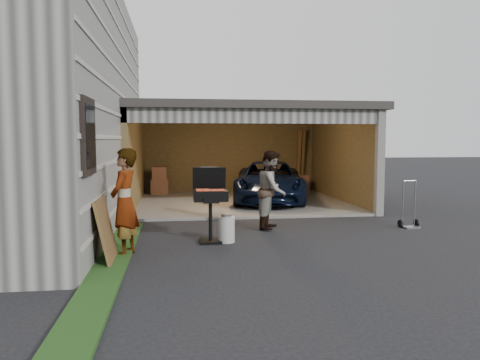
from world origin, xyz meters
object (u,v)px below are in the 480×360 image
object	(u,v)px
woman	(124,202)
hand_truck	(410,219)
man	(272,190)
minivan	(269,183)
bbq_grill	(210,198)
plywood_panel	(106,231)
propane_tank	(226,229)

from	to	relation	value
woman	hand_truck	xyz separation A→B (m)	(5.99, 1.68, -0.70)
woman	man	bearing A→B (deg)	139.53
minivan	man	bearing A→B (deg)	-89.84
minivan	woman	size ratio (longest dim) A/B	2.42
woman	bbq_grill	distance (m)	1.71
hand_truck	bbq_grill	bearing A→B (deg)	-174.50
bbq_grill	plywood_panel	distance (m)	2.19
woman	propane_tank	xyz separation A→B (m)	(1.80, 0.78, -0.66)
man	propane_tank	distance (m)	1.79
woman	man	xyz separation A→B (m)	(2.95, 2.02, -0.05)
plywood_panel	minivan	bearing A→B (deg)	58.84
man	woman	bearing A→B (deg)	148.11
minivan	plywood_panel	xyz separation A→B (m)	(-3.93, -6.51, -0.10)
minivan	bbq_grill	bearing A→B (deg)	-102.09
bbq_grill	hand_truck	bearing A→B (deg)	10.85
propane_tank	hand_truck	world-z (taller)	hand_truck
plywood_panel	man	bearing A→B (deg)	37.92
bbq_grill	hand_truck	world-z (taller)	bbq_grill
minivan	bbq_grill	xyz separation A→B (m)	(-2.19, -5.22, 0.24)
woman	plywood_panel	distance (m)	0.65
man	hand_truck	bearing A→B (deg)	-72.54
minivan	bbq_grill	size ratio (longest dim) A/B	3.08
bbq_grill	plywood_panel	size ratio (longest dim) A/B	1.37
bbq_grill	plywood_panel	bearing A→B (deg)	-143.53
woman	hand_truck	distance (m)	6.26
plywood_panel	hand_truck	size ratio (longest dim) A/B	0.97
bbq_grill	propane_tank	xyz separation A→B (m)	(0.30, -0.04, -0.60)
propane_tank	bbq_grill	bearing A→B (deg)	173.02
plywood_panel	hand_truck	bearing A→B (deg)	19.01
man	bbq_grill	xyz separation A→B (m)	(-1.45, -1.20, -0.01)
minivan	woman	distance (m)	7.09
propane_tank	hand_truck	bearing A→B (deg)	12.08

